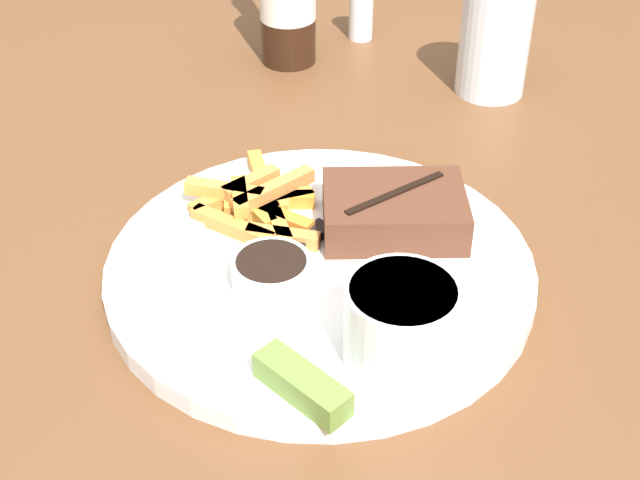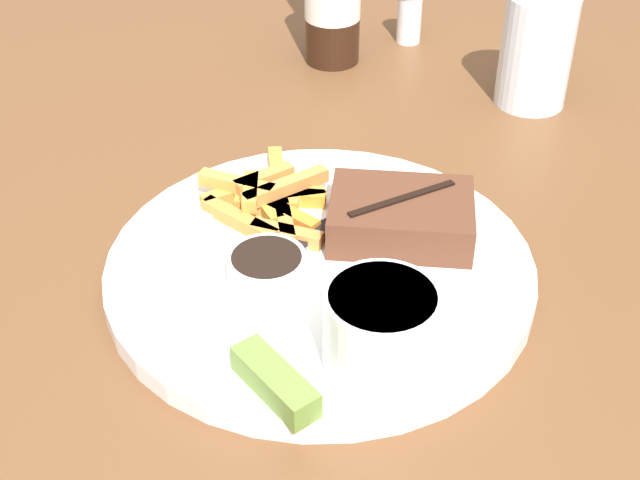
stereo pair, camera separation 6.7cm
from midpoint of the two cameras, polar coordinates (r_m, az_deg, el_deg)
name	(u,v)px [view 1 (the left image)]	position (r m, az deg, el deg)	size (l,w,h in m)	color
dining_table	(320,337)	(0.73, -2.63, -6.31)	(1.53, 1.41, 0.77)	brown
dinner_plate	(320,270)	(0.69, -2.79, -2.04)	(0.33, 0.33, 0.02)	white
steak_portion	(394,211)	(0.71, 2.08, 1.77)	(0.12, 0.10, 0.04)	#512D1E
fries_pile	(257,203)	(0.73, -6.69, 2.25)	(0.12, 0.13, 0.02)	#C38038
coleslaw_cup	(401,320)	(0.58, 1.93, -5.29)	(0.08, 0.08, 0.06)	white
dipping_sauce_cup	(272,272)	(0.65, -6.07, -2.19)	(0.06, 0.06, 0.02)	silver
pickle_spear	(302,384)	(0.57, -4.54, -9.36)	(0.07, 0.06, 0.02)	olive
fork_utensil	(224,227)	(0.72, -8.83, 0.74)	(0.13, 0.06, 0.00)	#B7B7BC
knife_utensil	(335,222)	(0.72, -1.72, 1.09)	(0.11, 0.14, 0.01)	#B7B7BC
drinking_glass	(495,40)	(0.94, 9.09, 12.47)	(0.07, 0.07, 0.11)	silver
salt_shaker	(361,11)	(1.06, 0.79, 14.39)	(0.03, 0.03, 0.07)	white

